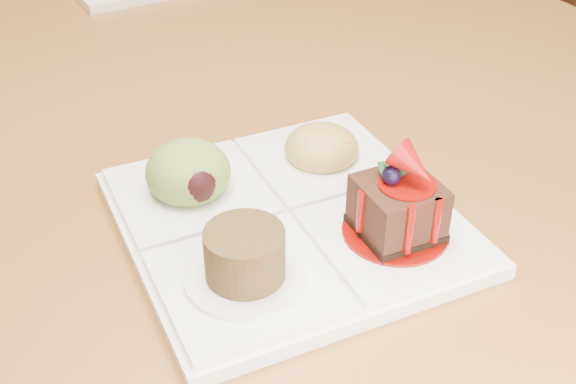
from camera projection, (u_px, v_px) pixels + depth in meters
name	position (u px, v px, depth m)	size (l,w,h in m)	color
ground	(198.00, 376.00, 1.41)	(6.00, 6.00, 0.00)	#582C19
dining_table	(164.00, 51.00, 1.02)	(1.00, 1.80, 0.75)	#936226
sampler_plate	(284.00, 206.00, 0.57)	(0.26, 0.26, 0.10)	white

